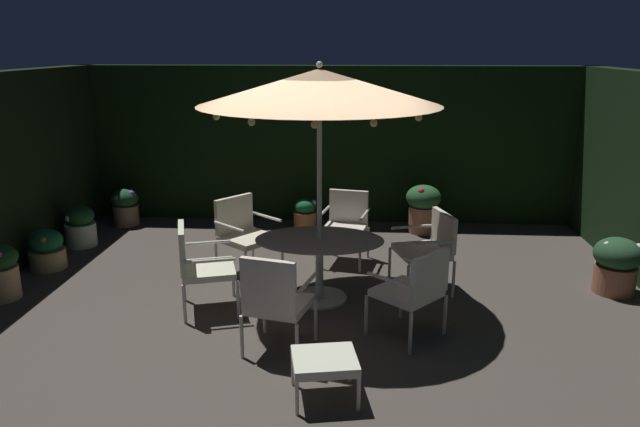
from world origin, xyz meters
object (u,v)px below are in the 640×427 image
at_px(potted_plant_left_near, 47,249).
at_px(potted_plant_back_left, 423,206).
at_px(patio_umbrella, 319,87).
at_px(patio_chair_southwest, 346,221).
at_px(potted_plant_back_center, 617,264).
at_px(patio_chair_northeast, 199,262).
at_px(patio_chair_south, 429,245).
at_px(patio_chair_east, 275,298).
at_px(patio_dining_table, 319,254).
at_px(patio_chair_north, 243,230).
at_px(potted_plant_right_far, 0,271).
at_px(ottoman_footrest, 325,362).
at_px(patio_chair_southeast, 415,287).
at_px(potted_plant_front_corner, 125,206).
at_px(potted_plant_right_near, 305,213).

distance_m(potted_plant_left_near, potted_plant_back_left, 5.43).
distance_m(patio_umbrella, potted_plant_back_left, 3.63).
relative_size(patio_chair_southwest, potted_plant_back_center, 1.40).
xyz_separation_m(patio_chair_northeast, patio_chair_south, (2.57, 0.78, -0.01)).
bearing_deg(potted_plant_back_left, patio_chair_east, -113.86).
bearing_deg(patio_chair_northeast, patio_dining_table, 16.73).
bearing_deg(potted_plant_back_left, patio_chair_north, -143.77).
relative_size(patio_dining_table, patio_chair_east, 1.45).
xyz_separation_m(patio_umbrella, potted_plant_left_near, (-3.64, 0.74, -2.15)).
bearing_deg(potted_plant_right_far, potted_plant_left_near, 88.39).
bearing_deg(potted_plant_back_left, ottoman_footrest, -105.02).
bearing_deg(potted_plant_left_near, patio_chair_east, -31.81).
bearing_deg(patio_chair_northeast, patio_chair_southeast, -12.41).
height_order(patio_chair_north, potted_plant_front_corner, patio_chair_north).
bearing_deg(patio_chair_southeast, potted_plant_right_near, 111.13).
xyz_separation_m(patio_chair_north, potted_plant_front_corner, (-2.31, 1.89, -0.23)).
relative_size(patio_chair_south, potted_plant_left_near, 1.78).
relative_size(potted_plant_back_center, potted_plant_back_left, 0.89).
bearing_deg(patio_dining_table, potted_plant_front_corner, 140.69).
bearing_deg(patio_chair_southwest, ottoman_footrest, -91.46).
relative_size(patio_chair_southeast, potted_plant_front_corner, 1.56).
bearing_deg(ottoman_footrest, potted_plant_back_left, 74.98).
xyz_separation_m(patio_chair_southeast, ottoman_footrest, (-0.82, -1.11, -0.22)).
height_order(patio_chair_south, potted_plant_front_corner, patio_chair_south).
bearing_deg(patio_chair_southeast, patio_chair_south, 77.67).
distance_m(patio_chair_southwest, potted_plant_back_center, 3.34).
distance_m(potted_plant_back_center, potted_plant_right_near, 4.56).
xyz_separation_m(patio_chair_northeast, potted_plant_right_near, (0.87, 3.18, -0.33)).
bearing_deg(patio_dining_table, patio_chair_east, -103.98).
xyz_separation_m(patio_chair_northeast, patio_chair_southwest, (1.56, 1.71, -0.02)).
distance_m(patio_chair_south, potted_plant_back_left, 2.29).
distance_m(patio_chair_north, potted_plant_back_center, 4.55).
xyz_separation_m(patio_chair_east, potted_plant_back_center, (3.81, 1.74, -0.22)).
bearing_deg(patio_chair_southwest, patio_chair_east, -102.68).
height_order(potted_plant_back_left, potted_plant_right_near, potted_plant_back_left).
bearing_deg(potted_plant_left_near, patio_chair_northeast, -25.77).
relative_size(patio_chair_south, potted_plant_right_near, 1.98).
height_order(patio_chair_northeast, potted_plant_back_center, patio_chair_northeast).
relative_size(patio_chair_east, ottoman_footrest, 1.67).
bearing_deg(patio_chair_southwest, patio_chair_south, -42.27).
relative_size(potted_plant_left_near, potted_plant_back_left, 0.70).
distance_m(patio_chair_southeast, patio_chair_south, 1.31).
height_order(patio_umbrella, patio_chair_south, patio_umbrella).
distance_m(patio_chair_southeast, potted_plant_right_far, 4.72).
distance_m(patio_chair_north, potted_plant_right_far, 2.85).
relative_size(potted_plant_front_corner, potted_plant_back_left, 0.80).
bearing_deg(potted_plant_back_center, patio_umbrella, -172.89).
xyz_separation_m(patio_chair_northeast, patio_chair_east, (0.97, -0.92, 0.01)).
bearing_deg(patio_dining_table, patio_chair_southwest, 78.63).
xyz_separation_m(patio_umbrella, patio_chair_north, (-1.04, 0.86, -1.86)).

